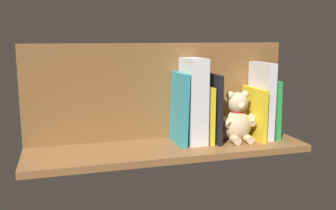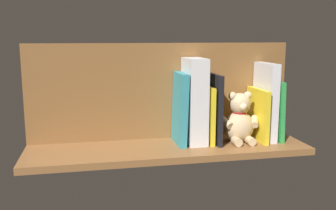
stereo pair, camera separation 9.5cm
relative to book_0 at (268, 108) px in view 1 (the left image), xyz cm
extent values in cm
cube|color=brown|center=(38.52, 2.03, -11.53)|extent=(92.94, 25.81, 2.20)
cube|color=brown|center=(38.52, -8.63, 6.44)|extent=(92.94, 1.50, 33.75)
cube|color=green|center=(0.00, 0.00, 0.00)|extent=(2.06, 14.96, 20.90)
cube|color=silver|center=(3.05, -0.12, 3.04)|extent=(3.06, 14.72, 26.95)
cube|color=yellow|center=(6.11, 0.63, -1.40)|extent=(1.53, 16.21, 18.07)
ellipsoid|color=#D1B284|center=(13.44, 1.86, -5.12)|extent=(10.24, 9.19, 10.63)
sphere|color=#D1B284|center=(13.44, 1.86, 2.94)|extent=(7.31, 7.31, 7.31)
sphere|color=#D1B284|center=(10.70, 1.91, 5.68)|extent=(2.82, 2.82, 2.82)
sphere|color=#D1B284|center=(16.18, 1.82, 5.68)|extent=(2.82, 2.82, 2.82)
sphere|color=beige|center=(13.49, 4.97, 2.39)|extent=(2.82, 2.82, 2.82)
cylinder|color=#D1B284|center=(8.42, 3.27, -3.26)|extent=(4.19, 5.77, 3.93)
cylinder|color=#D1B284|center=(18.51, 3.11, -3.26)|extent=(4.06, 5.75, 3.93)
cylinder|color=#D1B284|center=(11.13, 6.42, -9.02)|extent=(2.89, 4.03, 2.82)
cylinder|color=#D1B284|center=(15.91, 6.34, -9.02)|extent=(2.89, 4.03, 2.82)
torus|color=red|center=(13.44, 1.86, 0.03)|extent=(4.93, 4.93, 0.83)
cube|color=black|center=(22.03, 0.18, 1.32)|extent=(1.35, 15.31, 23.52)
cube|color=yellow|center=(24.21, -0.49, -0.75)|extent=(1.47, 13.98, 19.38)
cube|color=silver|center=(28.82, -0.53, 4.02)|extent=(6.24, 13.69, 28.91)
cube|color=teal|center=(33.88, -0.53, 1.59)|extent=(3.16, 13.89, 24.12)
camera|label=1|loc=(72.33, 118.84, 25.78)|focal=40.37mm
camera|label=2|loc=(63.13, 121.12, 25.78)|focal=40.37mm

